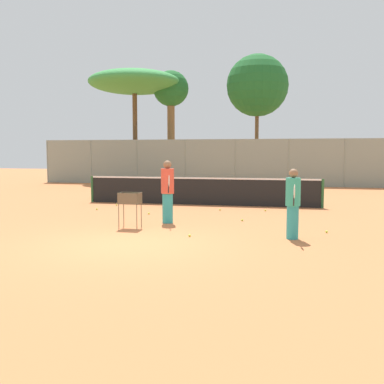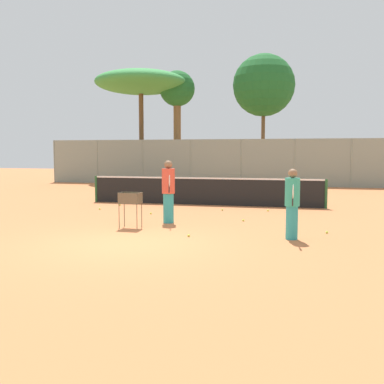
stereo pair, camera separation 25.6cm
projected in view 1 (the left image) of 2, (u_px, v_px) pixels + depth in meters
The scene contains 19 objects.
ground_plane at pixel (131, 244), 10.04m from camera, with size 80.00×80.00×0.00m, color #C67242.
tennis_net at pixel (201, 191), 17.41m from camera, with size 9.22×0.10×1.07m.
back_fence at pixel (235, 162), 27.40m from camera, with size 25.54×0.08×2.84m.
tree_0 at pixel (171, 93), 31.51m from camera, with size 2.49×2.49×7.74m.
tree_1 at pixel (135, 83), 31.08m from camera, with size 6.35×6.35×7.67m.
tree_2 at pixel (257, 86), 30.94m from camera, with size 4.25×4.25×8.75m.
player_white_outfit at pixel (168, 191), 12.95m from camera, with size 0.46×0.90×1.81m.
player_red_cap at pixel (293, 203), 10.57m from camera, with size 0.35×0.90×1.66m.
ball_cart at pixel (130, 201), 12.10m from camera, with size 0.56×0.41×0.97m.
tennis_ball_0 at pixel (190, 235), 10.90m from camera, with size 0.07×0.07×0.07m, color #D1E54C.
tennis_ball_1 at pixel (242, 220), 13.37m from camera, with size 0.07×0.07×0.07m, color #D1E54C.
tennis_ball_2 at pixel (327, 232), 11.42m from camera, with size 0.07×0.07×0.07m, color #D1E54C.
tennis_ball_3 at pixel (117, 205), 17.21m from camera, with size 0.07×0.07×0.07m, color #D1E54C.
tennis_ball_4 at pixel (265, 210), 15.63m from camera, with size 0.07×0.07×0.07m, color #D1E54C.
tennis_ball_5 at pixel (97, 209), 15.94m from camera, with size 0.07×0.07×0.07m, color #D1E54C.
tennis_ball_6 at pixel (149, 213), 14.81m from camera, with size 0.07×0.07×0.07m, color #D1E54C.
tennis_ball_7 at pixel (163, 217), 13.97m from camera, with size 0.07×0.07×0.07m, color #D1E54C.
tennis_ball_8 at pixel (220, 210), 15.78m from camera, with size 0.07×0.07×0.07m, color #D1E54C.
parked_car at pixel (323, 174), 28.59m from camera, with size 4.20×1.70×1.60m.
Camera 1 is at (3.54, -9.34, 2.06)m, focal length 42.00 mm.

